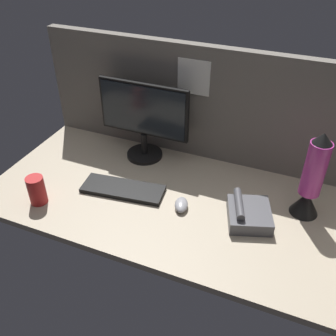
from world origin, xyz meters
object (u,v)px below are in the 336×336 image
Objects in this scene: keyboard at (123,189)px; mouse at (181,205)px; mug_red_plastic at (37,190)px; desk_phone at (248,214)px; monitor at (144,117)px; lava_lamp at (311,182)px.

keyboard is 3.85× the size of mouse.
mug_red_plastic is at bearing -179.12° from mouse.
desk_phone is (27.77, 3.59, 1.49)cm from mouse.
mug_red_plastic reaches higher than keyboard.
desk_phone is (59.28, -27.22, -18.79)cm from monitor.
monitor reaches higher than keyboard.
keyboard is 28.36cm from mouse.
lava_lamp is 27.88cm from desk_phone.
mouse is 28.04cm from desk_phone.
mouse is at bearing -44.35° from monitor.
desk_phone reaches higher than keyboard.
keyboard is 1.58× the size of desk_phone.
mug_red_plastic is 0.34× the size of lava_lamp.
keyboard is at bearing -83.98° from monitor.
lava_lamp is (79.94, -13.65, -5.90)cm from monitor.
keyboard is (3.18, -30.15, -20.98)cm from monitor.
mouse is 0.41× the size of desk_phone.
monitor is 3.52× the size of mug_red_plastic.
lava_lamp is at bearing -9.69° from monitor.
desk_phone is (86.22, 23.49, -3.24)cm from mug_red_plastic.
lava_lamp is (48.43, 17.16, 14.39)cm from mouse.
lava_lamp is at bearing 19.13° from mug_red_plastic.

